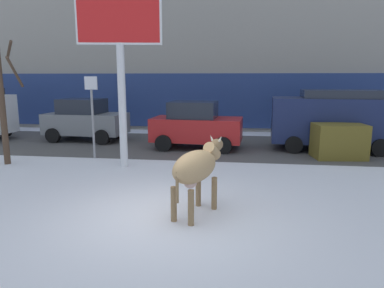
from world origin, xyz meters
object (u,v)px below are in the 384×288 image
dumpster (339,141)px  street_sign (92,111)px  cow_tan (197,167)px  pedestrian_near_billboard (303,119)px  car_navy_van (334,118)px  billboard (119,25)px  car_red_hatchback (196,125)px  bare_tree_left_lot (2,95)px  car_grey_hatchback (85,120)px

dumpster → street_sign: (-8.46, -1.16, 1.07)m
cow_tan → pedestrian_near_billboard: 10.87m
cow_tan → car_navy_van: car_navy_van is taller
pedestrian_near_billboard → street_sign: bearing=-145.1°
billboard → car_red_hatchback: billboard is taller
cow_tan → car_navy_van: 8.52m
cow_tan → street_sign: size_ratio=0.68×
car_navy_van → billboard: bearing=-153.2°
bare_tree_left_lot → street_sign: (2.46, 1.16, -0.55)m
car_grey_hatchback → bare_tree_left_lot: bare_tree_left_lot is taller
pedestrian_near_billboard → cow_tan: bearing=-110.5°
pedestrian_near_billboard → street_sign: (-7.98, -5.56, 0.79)m
cow_tan → car_grey_hatchback: (-5.99, 8.00, -0.07)m
pedestrian_near_billboard → street_sign: street_sign is taller
street_sign → dumpster: bearing=7.8°
car_red_hatchback → street_sign: size_ratio=1.28×
bare_tree_left_lot → car_navy_van: bearing=19.0°
dumpster → car_red_hatchback: bearing=168.2°
billboard → dumpster: (7.05, 2.15, -3.71)m
cow_tan → car_navy_van: bearing=58.6°
cow_tan → street_sign: bearing=132.0°
billboard → dumpster: 8.25m
cow_tan → car_red_hatchback: (-0.86, 6.85, -0.07)m
bare_tree_left_lot → dumpster: size_ratio=2.49×
car_grey_hatchback → dumpster: (10.28, -2.22, -0.33)m
cow_tan → car_red_hatchback: car_red_hatchback is taller
pedestrian_near_billboard → bare_tree_left_lot: size_ratio=0.41×
bare_tree_left_lot → car_grey_hatchback: bearing=82.1°
billboard → pedestrian_near_billboard: 9.90m
car_navy_van → cow_tan: bearing=-121.4°
car_red_hatchback → pedestrian_near_billboard: (4.67, 3.33, -0.05)m
billboard → street_sign: billboard is taller
billboard → pedestrian_near_billboard: (6.57, 6.55, -3.43)m
car_navy_van → street_sign: (-8.61, -2.65, 0.43)m
cow_tan → billboard: size_ratio=0.34×
cow_tan → pedestrian_near_billboard: (3.81, 10.18, -0.11)m
car_navy_van → pedestrian_near_billboard: (-0.63, 2.92, -0.36)m
billboard → dumpster: billboard is taller
billboard → car_grey_hatchback: bearing=126.5°
pedestrian_near_billboard → street_sign: size_ratio=0.61×
street_sign → car_red_hatchback: bearing=34.1°
cow_tan → car_red_hatchback: bearing=97.2°
cow_tan → car_grey_hatchback: car_grey_hatchback is taller
pedestrian_near_billboard → dumpster: pedestrian_near_billboard is taller
street_sign → pedestrian_near_billboard: bearing=34.9°
car_navy_van → pedestrian_near_billboard: bearing=102.2°
cow_tan → street_sign: (-4.17, 4.62, 0.68)m
car_grey_hatchback → dumpster: car_grey_hatchback is taller
car_red_hatchback → street_sign: street_sign is taller
billboard → car_red_hatchback: 5.05m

